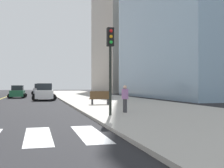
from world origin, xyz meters
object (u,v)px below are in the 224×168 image
(car_green_fourth, at_px, (18,92))
(park_bench, at_px, (100,98))
(car_silver_fifth, at_px, (40,90))
(traffic_light_near_corner, at_px, (110,54))
(pedestrian_waiting_east, at_px, (125,97))
(car_white_third, at_px, (45,92))

(car_green_fourth, relative_size, park_bench, 2.19)
(car_silver_fifth, xyz_separation_m, traffic_light_near_corner, (3.23, -40.29, 2.50))
(pedestrian_waiting_east, bearing_deg, car_white_third, 7.86)
(car_white_third, distance_m, traffic_light_near_corner, 20.12)
(car_white_third, bearing_deg, car_green_fourth, -62.59)
(car_white_third, bearing_deg, traffic_light_near_corner, 100.89)
(park_bench, relative_size, pedestrian_waiting_east, 1.13)
(car_silver_fifth, relative_size, park_bench, 2.59)
(traffic_light_near_corner, height_order, pedestrian_waiting_east, traffic_light_near_corner)
(car_white_third, relative_size, pedestrian_waiting_east, 2.81)
(park_bench, height_order, pedestrian_waiting_east, pedestrian_waiting_east)
(traffic_light_near_corner, bearing_deg, car_green_fourth, -76.81)
(car_green_fourth, distance_m, pedestrian_waiting_east, 26.99)
(car_white_third, relative_size, car_silver_fifth, 0.96)
(pedestrian_waiting_east, bearing_deg, traffic_light_near_corner, 131.89)
(traffic_light_near_corner, relative_size, park_bench, 2.60)
(car_green_fourth, xyz_separation_m, car_silver_fifth, (3.14, 13.09, 0.14))
(traffic_light_near_corner, bearing_deg, car_silver_fifth, -85.42)
(park_bench, bearing_deg, car_silver_fifth, 9.60)
(car_green_fourth, height_order, pedestrian_waiting_east, pedestrian_waiting_east)
(car_white_third, relative_size, park_bench, 2.49)
(car_green_fourth, xyz_separation_m, pedestrian_waiting_east, (7.60, -25.90, 0.22))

